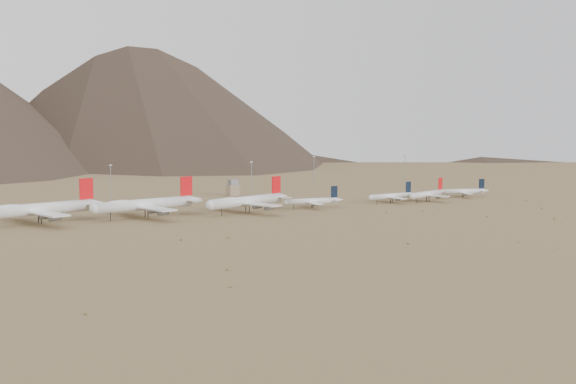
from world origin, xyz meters
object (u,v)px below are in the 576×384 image
control_tower (233,189)px  narrowbody_a (313,201)px  widebody_east (246,201)px  narrowbody_b (392,196)px  widebody_west (38,209)px  widebody_centre (145,204)px

control_tower → narrowbody_a: bearing=-84.1°
widebody_east → narrowbody_a: bearing=-17.2°
narrowbody_a → narrowbody_b: 63.39m
narrowbody_b → control_tower: bearing=124.5°
widebody_west → widebody_centre: 59.93m
widebody_east → narrowbody_a: widebody_east is taller
widebody_east → narrowbody_a: size_ratio=1.64×
widebody_west → narrowbody_a: (169.27, -13.26, -3.61)m
widebody_west → widebody_east: widebody_west is taller
widebody_east → control_tower: size_ratio=5.64×
narrowbody_a → widebody_east: bearing=-170.0°
widebody_centre → narrowbody_a: (109.55, -8.29, -3.32)m
widebody_east → control_tower: bearing=50.8°
widebody_east → narrowbody_b: size_ratio=1.64×
widebody_west → widebody_east: 122.18m
widebody_centre → control_tower: 132.44m
widebody_centre → widebody_east: 62.29m
narrowbody_b → control_tower: (-73.26, 95.18, 0.90)m
widebody_west → control_tower: 179.37m
widebody_east → narrowbody_b: 111.28m
narrowbody_a → narrowbody_b: narrowbody_a is taller
widebody_centre → control_tower: size_ratio=6.25×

